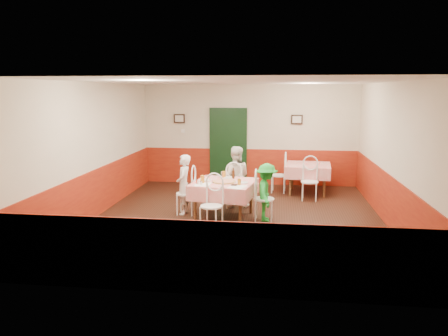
# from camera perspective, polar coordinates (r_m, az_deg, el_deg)

# --- Properties ---
(floor) EXTENTS (7.00, 7.00, 0.00)m
(floor) POSITION_cam_1_polar(r_m,az_deg,el_deg) (9.16, 1.79, -6.60)
(floor) COLOR black
(floor) RESTS_ON ground
(ceiling) EXTENTS (7.00, 7.00, 0.00)m
(ceiling) POSITION_cam_1_polar(r_m,az_deg,el_deg) (8.78, 1.89, 11.20)
(ceiling) COLOR white
(ceiling) RESTS_ON back_wall
(back_wall) EXTENTS (6.00, 0.10, 2.80)m
(back_wall) POSITION_cam_1_polar(r_m,az_deg,el_deg) (12.33, 3.36, 4.32)
(back_wall) COLOR beige
(back_wall) RESTS_ON ground
(front_wall) EXTENTS (6.00, 0.10, 2.80)m
(front_wall) POSITION_cam_1_polar(r_m,az_deg,el_deg) (5.44, -1.61, -2.92)
(front_wall) COLOR beige
(front_wall) RESTS_ON ground
(left_wall) EXTENTS (0.10, 7.00, 2.80)m
(left_wall) POSITION_cam_1_polar(r_m,az_deg,el_deg) (9.61, -16.28, 2.33)
(left_wall) COLOR beige
(left_wall) RESTS_ON ground
(right_wall) EXTENTS (0.10, 7.00, 2.80)m
(right_wall) POSITION_cam_1_polar(r_m,az_deg,el_deg) (9.09, 21.02, 1.65)
(right_wall) COLOR beige
(right_wall) RESTS_ON ground
(wainscot_back) EXTENTS (6.00, 0.03, 1.00)m
(wainscot_back) POSITION_cam_1_polar(r_m,az_deg,el_deg) (12.43, 3.31, 0.19)
(wainscot_back) COLOR maroon
(wainscot_back) RESTS_ON ground
(wainscot_front) EXTENTS (6.00, 0.03, 1.00)m
(wainscot_front) POSITION_cam_1_polar(r_m,az_deg,el_deg) (5.72, -1.54, -11.70)
(wainscot_front) COLOR maroon
(wainscot_front) RESTS_ON ground
(wainscot_left) EXTENTS (0.03, 7.00, 1.00)m
(wainscot_left) POSITION_cam_1_polar(r_m,az_deg,el_deg) (9.76, -15.94, -2.91)
(wainscot_left) COLOR maroon
(wainscot_left) RESTS_ON ground
(wainscot_right) EXTENTS (0.03, 7.00, 1.00)m
(wainscot_right) POSITION_cam_1_polar(r_m,az_deg,el_deg) (9.25, 20.59, -3.87)
(wainscot_right) COLOR maroon
(wainscot_right) RESTS_ON ground
(door) EXTENTS (0.96, 0.06, 2.10)m
(door) POSITION_cam_1_polar(r_m,az_deg,el_deg) (12.37, 0.55, 2.73)
(door) COLOR black
(door) RESTS_ON ground
(picture_left) EXTENTS (0.32, 0.03, 0.26)m
(picture_left) POSITION_cam_1_polar(r_m,az_deg,el_deg) (12.53, -5.86, 6.45)
(picture_left) COLOR black
(picture_left) RESTS_ON back_wall
(picture_right) EXTENTS (0.32, 0.03, 0.26)m
(picture_right) POSITION_cam_1_polar(r_m,az_deg,el_deg) (12.22, 9.49, 6.27)
(picture_right) COLOR black
(picture_right) RESTS_ON back_wall
(thermostat) EXTENTS (0.10, 0.03, 0.10)m
(thermostat) POSITION_cam_1_polar(r_m,az_deg,el_deg) (12.54, -5.38, 4.85)
(thermostat) COLOR white
(thermostat) RESTS_ON back_wall
(main_table) EXTENTS (1.40, 1.40, 0.77)m
(main_table) POSITION_cam_1_polar(r_m,az_deg,el_deg) (9.16, 0.00, -4.16)
(main_table) COLOR red
(main_table) RESTS_ON ground
(second_table) EXTENTS (1.21, 1.21, 0.77)m
(second_table) POSITION_cam_1_polar(r_m,az_deg,el_deg) (11.52, 10.87, -1.40)
(second_table) COLOR red
(second_table) RESTS_ON ground
(chair_left) EXTENTS (0.43, 0.43, 0.90)m
(chair_left) POSITION_cam_1_polar(r_m,az_deg,el_deg) (9.41, -4.98, -3.34)
(chair_left) COLOR white
(chair_left) RESTS_ON ground
(chair_right) EXTENTS (0.42, 0.42, 0.90)m
(chair_right) POSITION_cam_1_polar(r_m,az_deg,el_deg) (8.94, 5.24, -4.06)
(chair_right) COLOR white
(chair_right) RESTS_ON ground
(chair_far) EXTENTS (0.42, 0.42, 0.90)m
(chair_far) POSITION_cam_1_polar(r_m,az_deg,el_deg) (9.94, 1.39, -2.59)
(chair_far) COLOR white
(chair_far) RESTS_ON ground
(chair_near) EXTENTS (0.51, 0.51, 0.90)m
(chair_near) POSITION_cam_1_polar(r_m,az_deg,el_deg) (8.35, -1.66, -5.03)
(chair_near) COLOR white
(chair_near) RESTS_ON ground
(chair_second_a) EXTENTS (0.45, 0.45, 0.90)m
(chair_second_a) POSITION_cam_1_polar(r_m,az_deg,el_deg) (11.48, 7.15, -0.96)
(chair_second_a) COLOR white
(chair_second_a) RESTS_ON ground
(chair_second_b) EXTENTS (0.45, 0.45, 0.90)m
(chair_second_b) POSITION_cam_1_polar(r_m,az_deg,el_deg) (10.77, 11.13, -1.79)
(chair_second_b) COLOR white
(chair_second_b) RESTS_ON ground
(pizza) EXTENTS (0.54, 0.54, 0.03)m
(pizza) POSITION_cam_1_polar(r_m,az_deg,el_deg) (9.01, 0.01, -1.78)
(pizza) COLOR #B74723
(pizza) RESTS_ON main_table
(plate_left) EXTENTS (0.29, 0.29, 0.01)m
(plate_left) POSITION_cam_1_polar(r_m,az_deg,el_deg) (9.17, -2.48, -1.64)
(plate_left) COLOR white
(plate_left) RESTS_ON main_table
(plate_right) EXTENTS (0.29, 0.29, 0.01)m
(plate_right) POSITION_cam_1_polar(r_m,az_deg,el_deg) (8.96, 2.39, -1.92)
(plate_right) COLOR white
(plate_right) RESTS_ON main_table
(plate_far) EXTENTS (0.29, 0.29, 0.01)m
(plate_far) POSITION_cam_1_polar(r_m,az_deg,el_deg) (9.48, 0.65, -1.25)
(plate_far) COLOR white
(plate_far) RESTS_ON main_table
(glass_a) EXTENTS (0.10, 0.10, 0.15)m
(glass_a) POSITION_cam_1_polar(r_m,az_deg,el_deg) (8.96, -2.83, -1.46)
(glass_a) COLOR #BF7219
(glass_a) RESTS_ON main_table
(glass_b) EXTENTS (0.08, 0.08, 0.13)m
(glass_b) POSITION_cam_1_polar(r_m,az_deg,el_deg) (8.75, 2.00, -1.82)
(glass_b) COLOR #BF7219
(glass_b) RESTS_ON main_table
(glass_c) EXTENTS (0.09, 0.09, 0.14)m
(glass_c) POSITION_cam_1_polar(r_m,az_deg,el_deg) (9.49, 0.00, -0.84)
(glass_c) COLOR #BF7219
(glass_c) RESTS_ON main_table
(beer_bottle) EXTENTS (0.07, 0.07, 0.21)m
(beer_bottle) POSITION_cam_1_polar(r_m,az_deg,el_deg) (9.38, 1.21, -0.76)
(beer_bottle) COLOR #381C0A
(beer_bottle) RESTS_ON main_table
(shaker_a) EXTENTS (0.04, 0.04, 0.09)m
(shaker_a) POSITION_cam_1_polar(r_m,az_deg,el_deg) (8.82, -3.41, -1.86)
(shaker_a) COLOR silver
(shaker_a) RESTS_ON main_table
(shaker_b) EXTENTS (0.04, 0.04, 0.09)m
(shaker_b) POSITION_cam_1_polar(r_m,az_deg,el_deg) (8.74, -3.01, -1.98)
(shaker_b) COLOR silver
(shaker_b) RESTS_ON main_table
(shaker_c) EXTENTS (0.04, 0.04, 0.09)m
(shaker_c) POSITION_cam_1_polar(r_m,az_deg,el_deg) (8.87, -3.56, -1.79)
(shaker_c) COLOR #B23319
(shaker_c) RESTS_ON main_table
(menu_left) EXTENTS (0.31, 0.41, 0.00)m
(menu_left) POSITION_cam_1_polar(r_m,az_deg,el_deg) (8.82, -2.81, -2.15)
(menu_left) COLOR white
(menu_left) RESTS_ON main_table
(menu_right) EXTENTS (0.42, 0.48, 0.00)m
(menu_right) POSITION_cam_1_polar(r_m,az_deg,el_deg) (8.59, 1.77, -2.47)
(menu_right) COLOR white
(menu_right) RESTS_ON main_table
(wallet) EXTENTS (0.12, 0.11, 0.02)m
(wallet) POSITION_cam_1_polar(r_m,az_deg,el_deg) (8.72, 1.34, -2.22)
(wallet) COLOR black
(wallet) RESTS_ON main_table
(diner_left) EXTENTS (0.34, 0.49, 1.29)m
(diner_left) POSITION_cam_1_polar(r_m,az_deg,el_deg) (9.39, -5.28, -2.17)
(diner_left) COLOR gray
(diner_left) RESTS_ON ground
(diner_far) EXTENTS (0.69, 0.54, 1.39)m
(diner_far) POSITION_cam_1_polar(r_m,az_deg,el_deg) (9.93, 1.47, -1.14)
(diner_far) COLOR gray
(diner_far) RESTS_ON ground
(diner_right) EXTENTS (0.47, 0.78, 1.18)m
(diner_right) POSITION_cam_1_polar(r_m,az_deg,el_deg) (8.90, 5.57, -3.19)
(diner_right) COLOR gray
(diner_right) RESTS_ON ground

